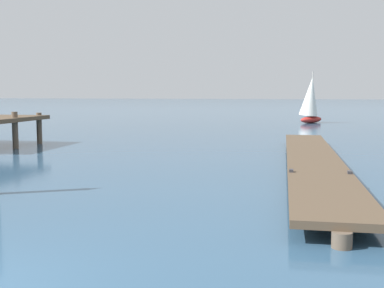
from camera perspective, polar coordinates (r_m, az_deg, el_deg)
The scene contains 2 objects.
floating_dock at distance 17.93m, azimuth 13.81°, elevation -1.69°, with size 2.86×18.44×0.53m.
distant_sailboat at distance 44.94m, azimuth 13.56°, elevation 4.89°, with size 2.61×3.41×4.55m.
Camera 1 is at (4.99, -5.07, 2.70)m, focal length 46.05 mm.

